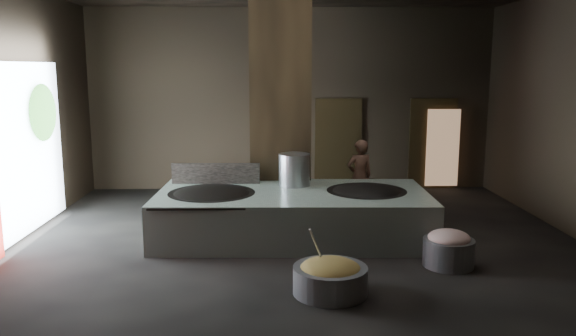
{
  "coord_description": "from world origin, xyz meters",
  "views": [
    {
      "loc": [
        -0.45,
        -9.57,
        3.05
      ],
      "look_at": [
        -0.18,
        0.45,
        1.25
      ],
      "focal_mm": 35.0,
      "sensor_mm": 36.0,
      "label": 1
    }
  ],
  "objects_px": {
    "wok_right": "(366,196)",
    "veg_basin": "(330,280)",
    "cook": "(360,176)",
    "meat_basin": "(448,252)",
    "wok_left": "(212,198)",
    "hearth_platform": "(293,214)",
    "stock_pot": "(294,171)"
  },
  "relations": [
    {
      "from": "wok_right",
      "to": "veg_basin",
      "type": "distance_m",
      "value": 2.88
    },
    {
      "from": "cook",
      "to": "veg_basin",
      "type": "relative_size",
      "value": 1.53
    },
    {
      "from": "cook",
      "to": "meat_basin",
      "type": "xyz_separation_m",
      "value": [
        0.89,
        -3.33,
        -0.57
      ]
    },
    {
      "from": "wok_right",
      "to": "veg_basin",
      "type": "xyz_separation_m",
      "value": [
        -0.93,
        -2.67,
        -0.56
      ]
    },
    {
      "from": "wok_left",
      "to": "wok_right",
      "type": "relative_size",
      "value": 1.07
    },
    {
      "from": "hearth_platform",
      "to": "wok_left",
      "type": "relative_size",
      "value": 3.17
    },
    {
      "from": "veg_basin",
      "to": "meat_basin",
      "type": "height_order",
      "value": "meat_basin"
    },
    {
      "from": "cook",
      "to": "meat_basin",
      "type": "distance_m",
      "value": 3.49
    },
    {
      "from": "wok_right",
      "to": "meat_basin",
      "type": "relative_size",
      "value": 1.82
    },
    {
      "from": "meat_basin",
      "to": "cook",
      "type": "bearing_deg",
      "value": 104.96
    },
    {
      "from": "cook",
      "to": "stock_pot",
      "type": "bearing_deg",
      "value": 24.59
    },
    {
      "from": "wok_left",
      "to": "cook",
      "type": "bearing_deg",
      "value": 31.45
    },
    {
      "from": "hearth_platform",
      "to": "cook",
      "type": "xyz_separation_m",
      "value": [
        1.48,
        1.74,
        0.36
      ]
    },
    {
      "from": "veg_basin",
      "to": "hearth_platform",
      "type": "bearing_deg",
      "value": 99.17
    },
    {
      "from": "meat_basin",
      "to": "stock_pot",
      "type": "bearing_deg",
      "value": 137.38
    },
    {
      "from": "hearth_platform",
      "to": "cook",
      "type": "bearing_deg",
      "value": 51.18
    },
    {
      "from": "hearth_platform",
      "to": "wok_left",
      "type": "bearing_deg",
      "value": -176.47
    },
    {
      "from": "hearth_platform",
      "to": "cook",
      "type": "relative_size",
      "value": 3.11
    },
    {
      "from": "wok_right",
      "to": "meat_basin",
      "type": "xyz_separation_m",
      "value": [
        1.02,
        -1.64,
        -0.53
      ]
    },
    {
      "from": "hearth_platform",
      "to": "veg_basin",
      "type": "relative_size",
      "value": 4.75
    },
    {
      "from": "wok_right",
      "to": "stock_pot",
      "type": "distance_m",
      "value": 1.44
    },
    {
      "from": "meat_basin",
      "to": "veg_basin",
      "type": "bearing_deg",
      "value": -152.12
    },
    {
      "from": "wok_right",
      "to": "veg_basin",
      "type": "relative_size",
      "value": 1.39
    },
    {
      "from": "wok_left",
      "to": "stock_pot",
      "type": "xyz_separation_m",
      "value": [
        1.5,
        0.6,
        0.38
      ]
    },
    {
      "from": "cook",
      "to": "meat_basin",
      "type": "relative_size",
      "value": 1.99
    },
    {
      "from": "stock_pot",
      "to": "cook",
      "type": "height_order",
      "value": "cook"
    },
    {
      "from": "wok_left",
      "to": "stock_pot",
      "type": "height_order",
      "value": "stock_pot"
    },
    {
      "from": "wok_left",
      "to": "wok_right",
      "type": "height_order",
      "value": "wok_left"
    },
    {
      "from": "wok_left",
      "to": "cook",
      "type": "relative_size",
      "value": 0.98
    },
    {
      "from": "cook",
      "to": "wok_left",
      "type": "bearing_deg",
      "value": 16.23
    },
    {
      "from": "hearth_platform",
      "to": "veg_basin",
      "type": "bearing_deg",
      "value": -79.28
    },
    {
      "from": "hearth_platform",
      "to": "wok_left",
      "type": "height_order",
      "value": "wok_left"
    }
  ]
}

